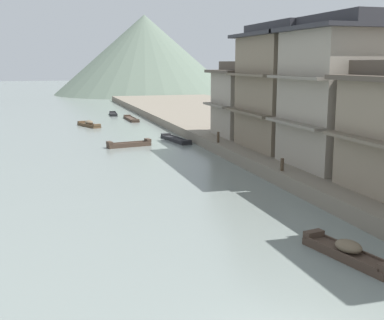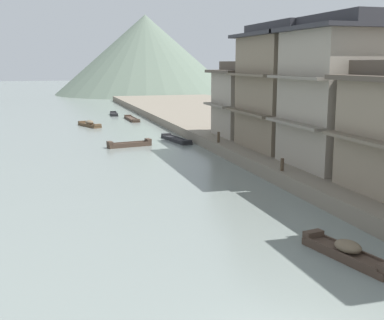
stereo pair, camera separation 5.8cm
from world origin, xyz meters
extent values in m
cube|color=slate|center=(15.66, 30.00, 0.42)|extent=(18.00, 110.00, 0.83)
cube|color=#423328|center=(4.26, 5.10, 0.13)|extent=(1.61, 4.02, 0.27)
cube|color=#423328|center=(3.90, 6.87, 0.38)|extent=(0.83, 0.50, 0.24)
cube|color=#423328|center=(3.87, 5.02, 0.31)|extent=(0.75, 3.37, 0.08)
cube|color=#423328|center=(4.64, 5.17, 0.31)|extent=(0.75, 3.37, 0.08)
ellipsoid|color=brown|center=(4.26, 5.10, 0.48)|extent=(0.97, 1.22, 0.43)
cube|color=#232326|center=(5.42, 33.65, 0.11)|extent=(1.68, 5.03, 0.21)
cube|color=#232326|center=(5.06, 35.95, 0.31)|extent=(0.90, 0.48, 0.19)
cube|color=#232326|center=(5.77, 31.36, 0.31)|extent=(0.90, 0.48, 0.19)
cube|color=#232326|center=(4.99, 33.58, 0.25)|extent=(0.75, 4.40, 0.08)
cube|color=#232326|center=(5.84, 33.72, 0.25)|extent=(0.75, 4.40, 0.08)
cube|color=#232326|center=(3.21, 58.10, 0.11)|extent=(1.15, 3.65, 0.21)
cube|color=#232326|center=(3.09, 56.46, 0.31)|extent=(0.83, 0.42, 0.19)
cube|color=#232326|center=(3.33, 59.74, 0.31)|extent=(0.83, 0.42, 0.19)
cube|color=#232326|center=(3.62, 58.07, 0.25)|extent=(0.30, 3.09, 0.08)
cube|color=#232326|center=(2.80, 58.13, 0.25)|extent=(0.30, 3.09, 0.08)
cube|color=#423328|center=(0.92, 31.77, 0.15)|extent=(3.77, 1.54, 0.29)
cube|color=#423328|center=(2.58, 32.12, 0.42)|extent=(0.50, 0.78, 0.26)
cube|color=#423328|center=(-0.73, 31.43, 0.42)|extent=(0.50, 0.78, 0.26)
cube|color=#423328|center=(0.85, 32.13, 0.33)|extent=(3.13, 0.73, 0.08)
cube|color=#423328|center=(1.00, 31.42, 0.33)|extent=(3.13, 0.73, 0.08)
cube|color=#423328|center=(4.50, 51.56, 0.11)|extent=(1.05, 5.67, 0.21)
cube|color=#423328|center=(4.44, 54.24, 0.31)|extent=(0.85, 0.38, 0.19)
cube|color=#423328|center=(4.55, 48.89, 0.31)|extent=(0.85, 0.38, 0.19)
cube|color=#423328|center=(4.07, 51.56, 0.25)|extent=(0.18, 5.15, 0.08)
cube|color=#423328|center=(4.93, 51.57, 0.25)|extent=(0.18, 5.15, 0.08)
cube|color=brown|center=(-1.02, 46.57, 0.12)|extent=(2.28, 4.04, 0.24)
cube|color=brown|center=(-0.36, 44.85, 0.34)|extent=(0.90, 0.63, 0.21)
cube|color=brown|center=(-1.68, 48.28, 0.34)|extent=(0.90, 0.63, 0.21)
cube|color=brown|center=(-0.63, 46.72, 0.28)|extent=(1.32, 3.27, 0.08)
cube|color=brown|center=(-1.41, 46.42, 0.28)|extent=(1.32, 3.27, 0.08)
ellipsoid|color=brown|center=(-1.02, 46.57, 0.46)|extent=(1.19, 1.38, 0.46)
cube|color=#6E6151|center=(7.85, 8.89, 3.43)|extent=(0.70, 7.44, 0.16)
cube|color=gray|center=(11.17, 16.35, 4.73)|extent=(5.93, 5.97, 7.80)
cube|color=gray|center=(7.85, 16.35, 3.43)|extent=(0.70, 5.97, 0.16)
cube|color=gray|center=(7.85, 16.35, 6.03)|extent=(0.70, 5.97, 0.16)
cube|color=#2D2D33|center=(11.17, 16.35, 8.75)|extent=(6.83, 6.87, 0.24)
cube|color=#2D2D33|center=(11.17, 16.35, 9.22)|extent=(3.56, 6.87, 0.70)
cube|color=#7F705B|center=(10.28, 23.24, 4.73)|extent=(4.15, 6.62, 7.80)
cube|color=brown|center=(7.85, 23.24, 3.43)|extent=(0.70, 6.62, 0.16)
cube|color=brown|center=(7.85, 23.24, 6.03)|extent=(0.70, 6.62, 0.16)
cube|color=#2D2D33|center=(10.28, 23.24, 8.75)|extent=(5.05, 7.52, 0.24)
cube|color=#2D2D33|center=(10.28, 23.24, 9.22)|extent=(2.49, 7.52, 0.70)
cube|color=gray|center=(10.38, 29.83, 3.43)|extent=(4.36, 4.82, 5.20)
cube|color=gray|center=(7.85, 29.83, 3.43)|extent=(0.70, 4.82, 0.16)
cube|color=#4C4238|center=(10.38, 29.83, 6.15)|extent=(5.26, 5.72, 0.24)
cube|color=#4C4238|center=(10.38, 29.83, 6.62)|extent=(2.61, 5.72, 0.70)
cylinder|color=#473828|center=(7.01, 15.89, 1.19)|extent=(0.20, 0.20, 0.71)
cylinder|color=#473828|center=(7.01, 26.79, 1.24)|extent=(0.20, 0.20, 0.81)
cone|color=#5B6B5B|center=(17.02, 105.47, 8.73)|extent=(40.67, 40.67, 17.45)
camera|label=1|loc=(-5.85, -9.65, 6.82)|focal=47.55mm
camera|label=2|loc=(-5.79, -9.66, 6.82)|focal=47.55mm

